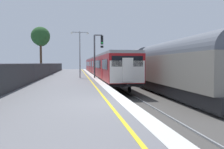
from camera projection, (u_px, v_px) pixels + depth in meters
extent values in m
cube|color=slate|center=(56.00, 117.00, 9.03)|extent=(6.40, 110.00, 1.00)
cube|color=silver|center=(126.00, 102.00, 9.45)|extent=(0.60, 110.00, 0.01)
cube|color=yellow|center=(108.00, 103.00, 9.34)|extent=(0.12, 110.00, 0.01)
cube|color=gray|center=(148.00, 124.00, 9.65)|extent=(0.07, 110.00, 0.08)
cube|color=gray|center=(179.00, 123.00, 9.88)|extent=(0.07, 110.00, 0.08)
cube|color=maroon|center=(109.00, 67.00, 26.55)|extent=(2.80, 19.88, 2.30)
cube|color=black|center=(109.00, 77.00, 26.61)|extent=(2.64, 19.28, 0.25)
cube|color=gray|center=(109.00, 56.00, 26.48)|extent=(2.68, 19.88, 0.24)
cube|color=black|center=(97.00, 64.00, 26.31)|extent=(0.02, 18.28, 0.84)
cube|color=red|center=(101.00, 68.00, 21.43)|extent=(0.03, 1.10, 1.90)
cube|color=red|center=(94.00, 67.00, 31.24)|extent=(0.03, 1.10, 1.90)
cylinder|color=black|center=(112.00, 88.00, 19.27)|extent=(0.12, 0.84, 0.84)
cylinder|color=black|center=(129.00, 88.00, 19.52)|extent=(0.12, 0.84, 0.84)
cylinder|color=black|center=(97.00, 78.00, 33.76)|extent=(0.12, 0.84, 0.84)
cylinder|color=black|center=(107.00, 78.00, 34.00)|extent=(0.12, 0.84, 0.84)
cube|color=maroon|center=(95.00, 65.00, 46.75)|extent=(2.80, 19.88, 2.30)
cube|color=black|center=(95.00, 71.00, 46.82)|extent=(2.64, 19.28, 0.25)
cube|color=gray|center=(95.00, 59.00, 46.69)|extent=(2.68, 19.88, 0.24)
cube|color=black|center=(88.00, 64.00, 46.52)|extent=(0.02, 18.28, 0.84)
cube|color=red|center=(89.00, 66.00, 41.63)|extent=(0.03, 1.10, 1.90)
cube|color=red|center=(87.00, 65.00, 51.44)|extent=(0.03, 1.10, 1.90)
cylinder|color=black|center=(94.00, 76.00, 39.48)|extent=(0.12, 0.84, 0.84)
cylinder|color=black|center=(103.00, 75.00, 39.72)|extent=(0.12, 0.84, 0.84)
cylinder|color=black|center=(89.00, 72.00, 53.96)|extent=(0.12, 0.84, 0.84)
cylinder|color=black|center=(96.00, 72.00, 54.20)|extent=(0.12, 0.84, 0.84)
cube|color=silver|center=(127.00, 72.00, 16.79)|extent=(2.70, 0.10, 1.70)
cube|color=black|center=(127.00, 61.00, 16.74)|extent=(2.40, 0.08, 0.80)
cube|color=silver|center=(128.00, 70.00, 16.65)|extent=(0.80, 0.24, 1.80)
cylinder|color=white|center=(115.00, 82.00, 16.62)|extent=(0.18, 0.06, 0.18)
cylinder|color=white|center=(140.00, 82.00, 16.92)|extent=(0.18, 0.06, 0.18)
cylinder|color=black|center=(128.00, 85.00, 16.56)|extent=(0.20, 0.35, 0.20)
cube|color=black|center=(95.00, 58.00, 46.68)|extent=(0.60, 0.90, 0.20)
cube|color=#232326|center=(177.00, 89.00, 17.44)|extent=(2.30, 14.05, 0.79)
cube|color=gray|center=(178.00, 70.00, 17.36)|extent=(2.60, 13.25, 2.29)
cylinder|color=#515660|center=(178.00, 55.00, 17.31)|extent=(2.39, 12.85, 2.39)
cylinder|color=black|center=(204.00, 102.00, 12.37)|extent=(0.12, 0.84, 0.84)
cylinder|color=black|center=(148.00, 85.00, 22.29)|extent=(0.12, 0.84, 0.84)
cylinder|color=black|center=(163.00, 85.00, 22.53)|extent=(0.12, 0.84, 0.84)
cube|color=#232326|center=(131.00, 77.00, 32.10)|extent=(2.30, 14.05, 0.79)
cube|color=gray|center=(131.00, 67.00, 32.02)|extent=(2.60, 13.25, 2.29)
cylinder|color=#515660|center=(132.00, 59.00, 31.96)|extent=(2.39, 12.85, 2.39)
cylinder|color=black|center=(135.00, 81.00, 27.02)|extent=(0.12, 0.84, 0.84)
cylinder|color=black|center=(148.00, 81.00, 27.26)|extent=(0.12, 0.84, 0.84)
cylinder|color=black|center=(120.00, 76.00, 36.94)|extent=(0.12, 0.84, 0.84)
cylinder|color=black|center=(129.00, 76.00, 37.18)|extent=(0.12, 0.84, 0.84)
cube|color=#232326|center=(114.00, 73.00, 46.75)|extent=(2.30, 14.05, 0.79)
cube|color=gray|center=(114.00, 66.00, 46.67)|extent=(2.60, 13.25, 2.29)
cylinder|color=#515660|center=(114.00, 60.00, 46.62)|extent=(2.39, 12.85, 2.39)
cylinder|color=black|center=(115.00, 75.00, 41.68)|extent=(0.12, 0.84, 0.84)
cylinder|color=black|center=(123.00, 75.00, 41.92)|extent=(0.12, 0.84, 0.84)
cylinder|color=black|center=(107.00, 73.00, 51.60)|extent=(0.12, 0.84, 0.84)
cylinder|color=black|center=(114.00, 73.00, 51.84)|extent=(0.12, 0.84, 0.84)
cylinder|color=#47474C|center=(95.00, 57.00, 25.34)|extent=(0.18, 0.18, 4.84)
cube|color=#47474C|center=(98.00, 35.00, 25.29)|extent=(0.90, 0.12, 0.12)
cube|color=black|center=(102.00, 40.00, 25.38)|extent=(0.28, 0.20, 1.00)
cylinder|color=black|center=(102.00, 37.00, 25.25)|extent=(0.16, 0.04, 0.16)
cylinder|color=black|center=(102.00, 40.00, 25.26)|extent=(0.16, 0.04, 0.16)
cylinder|color=#19D83F|center=(102.00, 43.00, 25.28)|extent=(0.16, 0.04, 0.16)
cube|color=black|center=(102.00, 47.00, 25.42)|extent=(0.32, 0.16, 0.24)
cylinder|color=#93999E|center=(80.00, 55.00, 25.45)|extent=(0.14, 0.14, 5.26)
cube|color=#93999E|center=(84.00, 32.00, 25.39)|extent=(0.90, 0.08, 0.08)
cylinder|color=silver|center=(88.00, 33.00, 25.47)|extent=(0.20, 0.20, 0.18)
cube|color=#93999E|center=(76.00, 32.00, 25.25)|extent=(0.90, 0.08, 0.08)
cylinder|color=silver|center=(72.00, 33.00, 25.19)|extent=(0.20, 0.20, 0.18)
cylinder|color=#38383D|center=(34.00, 73.00, 20.03)|extent=(0.07, 0.07, 1.61)
cylinder|color=#38383D|center=(50.00, 69.00, 31.56)|extent=(0.07, 0.07, 1.61)
cylinder|color=#38383D|center=(57.00, 68.00, 43.10)|extent=(0.07, 0.07, 1.61)
cylinder|color=#38383D|center=(61.00, 67.00, 54.63)|extent=(0.07, 0.07, 1.61)
cylinder|color=#473323|center=(41.00, 58.00, 34.43)|extent=(0.34, 0.34, 5.03)
sphere|color=#234C23|center=(41.00, 36.00, 34.27)|extent=(2.86, 2.86, 2.86)
sphere|color=#234C23|center=(41.00, 39.00, 34.87)|extent=(2.27, 2.27, 2.27)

